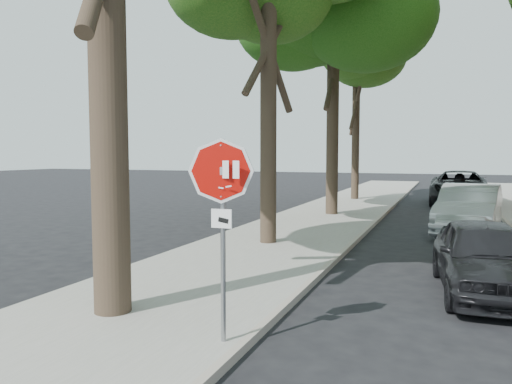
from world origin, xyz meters
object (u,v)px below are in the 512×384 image
Objects in this scene: car_a at (484,257)px; car_b at (469,209)px; tree_far at (357,65)px; car_d at (460,188)px; tree_mid_b at (334,14)px; stop_sign at (222,200)px.

car_b reaches higher than car_a.
tree_far is 2.35× the size of car_a.
car_d is (-0.11, 16.85, 0.17)m from car_a.
car_b is 9.61m from car_d.
tree_mid_b is 1.71× the size of car_d.
car_b is (0.00, 7.24, 0.11)m from car_a.
stop_sign is at bearing -134.86° from car_a.
car_d is at bearing 54.08° from tree_mid_b.
tree_far is at bearing 92.44° from tree_mid_b.
stop_sign reaches higher than car_b.
tree_mid_b reaches higher than stop_sign.
car_b is at bearing -29.28° from tree_mid_b.
tree_mid_b reaches higher than car_b.
stop_sign is at bearing -98.51° from car_b.
tree_far is 8.24m from car_d.
tree_far is at bearing 101.37° from car_a.
tree_mid_b is at bearing 110.57° from car_a.
tree_far reaches higher than car_b.
tree_mid_b reaches higher than car_a.
car_d is (3.19, 20.94, -1.11)m from stop_sign.
car_a is at bearing -63.45° from tree_mid_b.
car_d is at bearing 84.38° from car_a.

